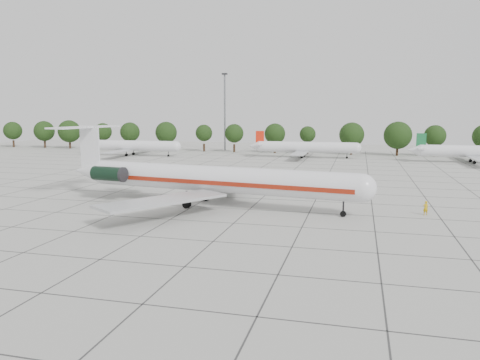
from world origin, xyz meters
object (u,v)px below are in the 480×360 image
at_px(main_airliner, 201,178).
at_px(bg_airliner_d, 477,152).
at_px(ground_crew, 426,208).
at_px(bg_airliner_b, 132,146).
at_px(floodlight_mast, 225,107).
at_px(bg_airliner_c, 306,147).

bearing_deg(main_airliner, bg_airliner_d, 61.67).
xyz_separation_m(main_airliner, ground_crew, (29.75, 0.76, -2.92)).
height_order(main_airliner, bg_airliner_b, main_airliner).
relative_size(ground_crew, floodlight_mast, 0.07).
bearing_deg(ground_crew, main_airliner, -15.86).
relative_size(ground_crew, bg_airliner_d, 0.06).
bearing_deg(main_airliner, ground_crew, 9.79).
bearing_deg(bg_airliner_b, bg_airliner_d, 1.88).
distance_m(main_airliner, ground_crew, 29.90).
bearing_deg(bg_airliner_d, bg_airliner_b, -178.12).
xyz_separation_m(main_airliner, floodlight_mast, (-22.65, 90.53, 10.46)).
xyz_separation_m(bg_airliner_b, bg_airliner_c, (50.22, 6.79, 0.00)).
distance_m(ground_crew, bg_airliner_c, 73.92).
relative_size(main_airliner, bg_airliner_c, 1.63).
bearing_deg(main_airliner, bg_airliner_b, 132.44).
relative_size(bg_airliner_c, floodlight_mast, 1.11).
xyz_separation_m(main_airliner, bg_airliner_d, (50.05, 67.26, -0.91)).
bearing_deg(bg_airliner_b, ground_crew, -40.90).
xyz_separation_m(bg_airliner_c, bg_airliner_d, (43.30, -3.72, 0.00)).
height_order(main_airliner, bg_airliner_c, main_airliner).
distance_m(ground_crew, floodlight_mast, 104.80).
bearing_deg(bg_airliner_c, floodlight_mast, 146.37).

